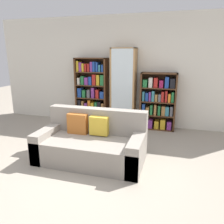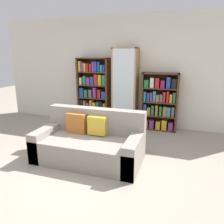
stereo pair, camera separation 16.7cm
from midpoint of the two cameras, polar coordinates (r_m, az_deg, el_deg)
name	(u,v)px [view 2 (the right image)]	position (r m, az deg, el deg)	size (l,w,h in m)	color
ground_plane	(77,173)	(3.53, -7.77, -15.54)	(16.00, 16.00, 0.00)	gray
wall_back	(124,72)	(5.59, 4.09, 10.46)	(6.86, 0.06, 2.70)	silver
couch	(90,143)	(3.81, -4.60, -8.18)	(1.80, 0.90, 0.85)	gray
bookshelf_left	(94,92)	(5.70, -3.94, 5.17)	(0.83, 0.32, 1.69)	#4C2D19
display_cabinet	(125,89)	(5.40, 4.32, 6.13)	(0.60, 0.36, 1.92)	#AD7F4C
bookshelf_right	(160,103)	(5.33, 13.22, 2.38)	(0.84, 0.32, 1.36)	#4C2D19
wine_bottle	(131,139)	(4.33, 6.19, -7.14)	(0.07, 0.07, 0.39)	#143819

